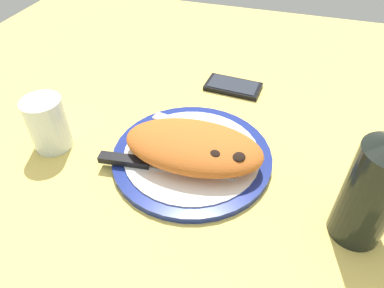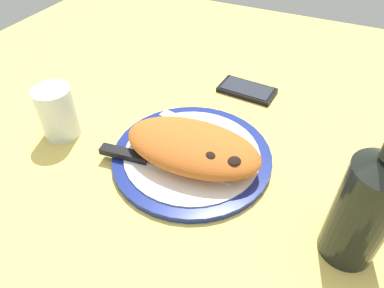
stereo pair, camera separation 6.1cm
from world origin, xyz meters
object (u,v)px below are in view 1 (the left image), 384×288
(calzone, at_px, (193,146))
(knife, at_px, (145,163))
(plate, at_px, (192,156))
(smartphone, at_px, (233,86))
(fork, at_px, (184,124))
(water_glass, at_px, (49,127))
(wine_bottle, at_px, (375,187))

(calzone, height_order, knife, calzone)
(plate, distance_m, knife, 0.09)
(smartphone, bearing_deg, calzone, 86.77)
(smartphone, bearing_deg, fork, 71.76)
(knife, xyz_separation_m, water_glass, (0.19, -0.01, 0.02))
(fork, bearing_deg, plate, 119.02)
(knife, height_order, wine_bottle, wine_bottle)
(fork, bearing_deg, water_glass, 26.63)
(calzone, bearing_deg, knife, 29.92)
(knife, xyz_separation_m, smartphone, (-0.09, -0.31, -0.01))
(calzone, distance_m, knife, 0.09)
(plate, bearing_deg, water_glass, 9.16)
(calzone, bearing_deg, wine_bottle, 166.76)
(plate, xyz_separation_m, wine_bottle, (-0.27, 0.08, 0.09))
(calzone, distance_m, fork, 0.10)
(calzone, xyz_separation_m, smartphone, (-0.01, -0.26, -0.04))
(knife, bearing_deg, wine_bottle, 176.60)
(plate, xyz_separation_m, smartphone, (-0.02, -0.25, -0.00))
(knife, distance_m, smartphone, 0.32)
(water_glass, bearing_deg, fork, -153.37)
(plate, relative_size, smartphone, 2.21)
(water_glass, bearing_deg, plate, -170.84)
(fork, height_order, smartphone, fork)
(knife, height_order, water_glass, water_glass)
(plate, distance_m, calzone, 0.04)
(knife, distance_m, water_glass, 0.19)
(plate, height_order, calzone, calzone)
(fork, relative_size, knife, 0.69)
(water_glass, distance_m, wine_bottle, 0.54)
(fork, bearing_deg, smartphone, -108.24)
(fork, xyz_separation_m, smartphone, (-0.06, -0.18, -0.01))
(plate, relative_size, water_glass, 2.84)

